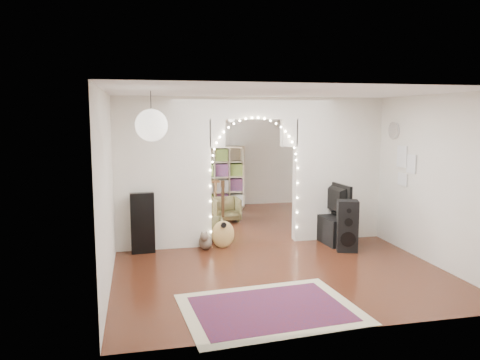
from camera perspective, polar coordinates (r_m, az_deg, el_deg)
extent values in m
plane|color=black|center=(8.89, 1.59, -7.59)|extent=(7.50, 7.50, 0.00)
cube|color=white|center=(8.57, 1.66, 10.08)|extent=(5.00, 7.50, 0.02)
cube|color=silver|center=(12.28, -2.63, 3.11)|extent=(5.00, 0.02, 2.70)
cube|color=silver|center=(5.11, 11.90, -3.81)|extent=(5.00, 0.02, 2.70)
cube|color=silver|center=(8.38, -15.20, 0.61)|extent=(0.02, 7.50, 2.70)
cube|color=silver|center=(9.54, 16.35, 1.42)|extent=(0.02, 7.50, 2.70)
cube|color=silver|center=(8.38, -9.39, 0.78)|extent=(1.70, 0.20, 2.70)
cube|color=silver|center=(9.16, 11.69, 1.32)|extent=(1.70, 0.20, 2.70)
cube|color=silver|center=(8.56, 1.65, 8.74)|extent=(1.60, 0.20, 0.40)
cube|color=white|center=(10.15, -14.60, 2.71)|extent=(0.04, 1.20, 1.40)
cylinder|color=white|center=(8.96, 18.27, 5.76)|extent=(0.03, 0.31, 0.31)
sphere|color=white|center=(5.91, -10.74, 6.57)|extent=(0.40, 0.40, 0.40)
cube|color=maroon|center=(5.98, 3.67, -15.40)|extent=(2.25, 1.77, 0.02)
cube|color=black|center=(8.26, -11.79, -5.16)|extent=(0.41, 0.16, 1.06)
ellipsoid|color=#B58C48|center=(8.41, -2.09, -5.40)|extent=(0.44, 0.25, 0.50)
cube|color=black|center=(8.33, -2.11, -2.61)|extent=(0.05, 0.04, 0.57)
cube|color=black|center=(8.28, -2.12, -0.48)|extent=(0.07, 0.05, 0.13)
ellipsoid|color=brown|center=(8.44, -4.23, -7.52)|extent=(0.33, 0.42, 0.26)
sphere|color=brown|center=(8.26, -4.38, -6.93)|extent=(0.19, 0.19, 0.15)
cone|color=brown|center=(8.23, -4.65, -6.42)|extent=(0.05, 0.05, 0.05)
cone|color=brown|center=(8.24, -4.12, -6.40)|extent=(0.05, 0.05, 0.05)
cylinder|color=brown|center=(8.65, -4.06, -7.73)|extent=(0.10, 0.25, 0.08)
cube|color=black|center=(8.44, 12.94, -5.47)|extent=(0.43, 0.39, 0.90)
cylinder|color=black|center=(8.33, 13.04, -7.06)|extent=(0.26, 0.10, 0.26)
cylinder|color=black|center=(8.26, 13.11, -5.04)|extent=(0.14, 0.06, 0.14)
cylinder|color=black|center=(8.22, 13.15, -3.67)|extent=(0.08, 0.04, 0.08)
cube|color=black|center=(9.05, 10.95, -5.82)|extent=(0.47, 1.02, 0.50)
imported|color=black|center=(8.93, 11.05, -2.33)|extent=(0.21, 1.08, 0.62)
cube|color=#C8B391|center=(12.06, -3.24, 0.38)|extent=(1.59, 0.97, 1.60)
cube|color=brown|center=(11.88, -5.82, -0.09)|extent=(1.30, 0.96, 0.05)
cylinder|color=brown|center=(11.51, -7.89, -2.29)|extent=(0.05, 0.05, 0.70)
cylinder|color=brown|center=(11.78, -2.95, -1.99)|extent=(0.05, 0.05, 0.70)
cylinder|color=brown|center=(12.13, -8.56, -1.78)|extent=(0.05, 0.05, 0.70)
cylinder|color=brown|center=(12.38, -3.85, -1.51)|extent=(0.05, 0.05, 0.70)
imported|color=white|center=(11.86, -5.83, 0.48)|extent=(0.21, 0.21, 0.19)
imported|color=brown|center=(9.02, -3.61, -5.95)|extent=(0.51, 0.52, 0.43)
imported|color=brown|center=(10.58, -1.66, -3.59)|extent=(0.60, 0.61, 0.53)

